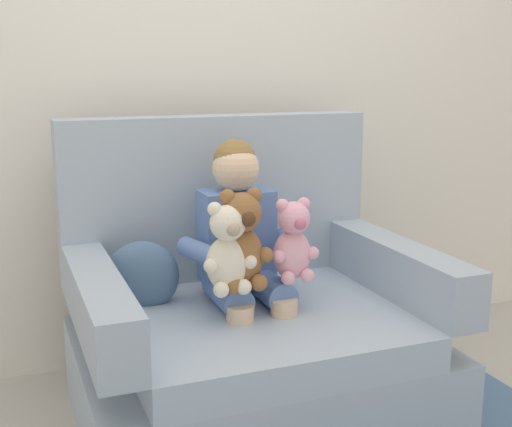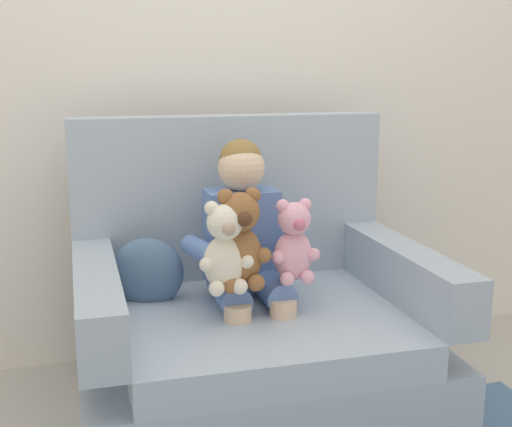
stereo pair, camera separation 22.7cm
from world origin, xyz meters
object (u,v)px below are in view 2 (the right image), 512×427
(plush_brown, at_px, (240,242))
(plush_cream, at_px, (225,249))
(plush_pink, at_px, (294,243))
(throw_pillow, at_px, (148,273))
(seated_child, at_px, (246,244))
(armchair, at_px, (252,330))

(plush_brown, relative_size, plush_cream, 1.11)
(plush_pink, xyz_separation_m, plush_brown, (-0.19, -0.02, 0.02))
(plush_pink, bearing_deg, plush_brown, -177.37)
(plush_cream, bearing_deg, throw_pillow, 116.88)
(plush_pink, relative_size, plush_cream, 0.95)
(seated_child, xyz_separation_m, plush_pink, (0.13, -0.16, 0.03))
(plush_brown, bearing_deg, plush_cream, -142.18)
(armchair, distance_m, plush_pink, 0.39)
(seated_child, bearing_deg, throw_pillow, 171.85)
(plush_brown, height_order, plush_cream, plush_brown)
(plush_pink, distance_m, plush_brown, 0.20)
(armchair, height_order, throw_pillow, armchair)
(armchair, xyz_separation_m, plush_cream, (-0.14, -0.17, 0.36))
(armchair, xyz_separation_m, seated_child, (-0.01, 0.03, 0.32))
(throw_pillow, bearing_deg, seated_child, -16.15)
(seated_child, relative_size, plush_pink, 2.85)
(plush_brown, height_order, throw_pillow, plush_brown)
(seated_child, xyz_separation_m, plush_cream, (-0.12, -0.19, 0.04))
(throw_pillow, bearing_deg, plush_cream, -52.83)
(plush_cream, bearing_deg, armchair, 40.86)
(plush_cream, bearing_deg, seated_child, 47.56)
(seated_child, distance_m, plush_brown, 0.19)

